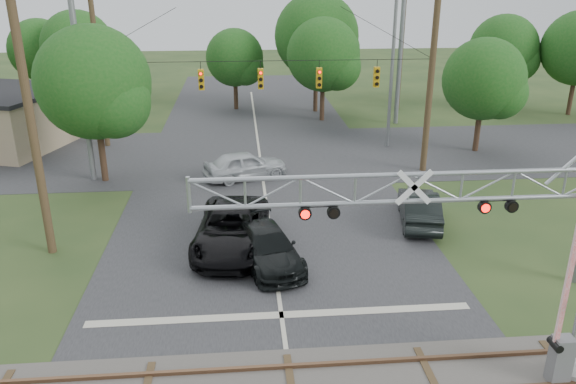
{
  "coord_description": "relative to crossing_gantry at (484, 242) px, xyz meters",
  "views": [
    {
      "loc": [
        -1.19,
        -10.64,
        10.67
      ],
      "look_at": [
        0.4,
        7.5,
        3.7
      ],
      "focal_mm": 35.0,
      "sensor_mm": 36.0,
      "label": 1
    }
  ],
  "objects": [
    {
      "name": "road_main",
      "position": [
        -4.85,
        8.36,
        -4.42
      ],
      "size": [
        14.0,
        90.0,
        0.02
      ],
      "primitive_type": "cube",
      "color": "#2B2B2D",
      "rests_on": "ground"
    },
    {
      "name": "road_cross",
      "position": [
        -4.85,
        22.36,
        -4.42
      ],
      "size": [
        90.0,
        12.0,
        0.02
      ],
      "primitive_type": "cube",
      "color": "#2B2B2D",
      "rests_on": "ground"
    },
    {
      "name": "crossing_gantry",
      "position": [
        0.0,
        0.0,
        0.0
      ],
      "size": [
        11.02,
        0.91,
        7.12
      ],
      "color": "gray",
      "rests_on": "ground"
    },
    {
      "name": "traffic_signal_span",
      "position": [
        -3.91,
        18.36,
        1.29
      ],
      "size": [
        19.34,
        0.36,
        11.5
      ],
      "color": "slate",
      "rests_on": "ground"
    },
    {
      "name": "pickup_black",
      "position": [
        -6.52,
        9.14,
        -3.56
      ],
      "size": [
        3.49,
        6.5,
        1.74
      ],
      "primitive_type": "imported",
      "rotation": [
        0.0,
        0.0,
        -0.1
      ],
      "color": "black",
      "rests_on": "ground"
    },
    {
      "name": "car_dark",
      "position": [
        -5.12,
        7.66,
        -3.71
      ],
      "size": [
        3.17,
        5.3,
        1.44
      ],
      "primitive_type": "imported",
      "rotation": [
        0.0,
        0.0,
        0.25
      ],
      "color": "black",
      "rests_on": "ground"
    },
    {
      "name": "sedan_silver",
      "position": [
        -5.81,
        17.84,
        -3.63
      ],
      "size": [
        5.03,
        3.33,
        1.59
      ],
      "primitive_type": "imported",
      "rotation": [
        0.0,
        0.0,
        1.91
      ],
      "color": "#AEB3B6",
      "rests_on": "ground"
    },
    {
      "name": "suv_dark",
      "position": [
        2.07,
        10.97,
        -3.66
      ],
      "size": [
        2.51,
        4.88,
        1.53
      ],
      "primitive_type": "imported",
      "rotation": [
        0.0,
        0.0,
        2.94
      ],
      "color": "black",
      "rests_on": "ground"
    },
    {
      "name": "streetlight",
      "position": [
        3.61,
        23.48,
        1.15
      ],
      "size": [
        2.66,
        0.28,
        9.98
      ],
      "color": "slate",
      "rests_on": "ground"
    },
    {
      "name": "utility_poles",
      "position": [
        -1.87,
        20.79,
        1.7
      ],
      "size": [
        24.67,
        30.01,
        13.22
      ],
      "color": "#44351F",
      "rests_on": "ground"
    },
    {
      "name": "treeline",
      "position": [
        -3.04,
        31.5,
        0.85
      ],
      "size": [
        55.17,
        26.38,
        9.67
      ],
      "color": "#3C281B",
      "rests_on": "ground"
    }
  ]
}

